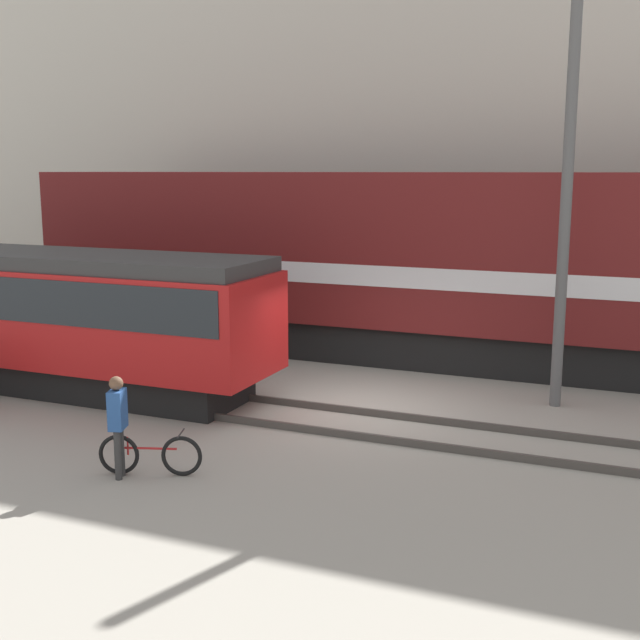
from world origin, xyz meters
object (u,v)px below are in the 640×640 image
object	(u,v)px
streetcar	(40,310)
person	(118,417)
utility_pole_left	(567,185)
freight_locomotive	(384,261)
bicycle	(150,455)

from	to	relation	value
streetcar	person	world-z (taller)	streetcar
utility_pole_left	freight_locomotive	bearing A→B (deg)	148.55
streetcar	person	bearing A→B (deg)	-38.14
freight_locomotive	streetcar	world-z (taller)	freight_locomotive
freight_locomotive	person	xyz separation A→B (m)	(-1.16, -9.64, -1.49)
bicycle	utility_pole_left	world-z (taller)	utility_pole_left
bicycle	person	distance (m)	0.82
person	streetcar	bearing A→B (deg)	141.86
streetcar	freight_locomotive	bearing A→B (deg)	43.33
bicycle	person	size ratio (longest dim) A/B	0.97
freight_locomotive	streetcar	bearing A→B (deg)	-136.67
utility_pole_left	person	bearing A→B (deg)	-130.97
bicycle	streetcar	bearing A→B (deg)	145.93
person	utility_pole_left	size ratio (longest dim) A/B	0.18
bicycle	person	xyz separation A→B (m)	(-0.38, -0.28, 0.67)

